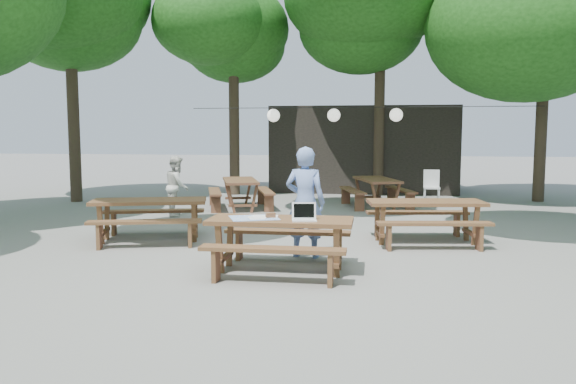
% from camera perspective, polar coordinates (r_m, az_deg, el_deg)
% --- Properties ---
extents(ground, '(80.00, 80.00, 0.00)m').
position_cam_1_polar(ground, '(9.02, 3.17, -6.39)').
color(ground, slate).
rests_on(ground, ground).
extents(pavilion, '(6.00, 3.00, 2.80)m').
position_cam_1_polar(pavilion, '(19.28, 7.66, 4.36)').
color(pavilion, black).
rests_on(pavilion, ground).
extents(main_picnic_table, '(2.00, 1.58, 0.75)m').
position_cam_1_polar(main_picnic_table, '(7.87, -0.77, -5.33)').
color(main_picnic_table, brown).
rests_on(main_picnic_table, ground).
extents(picnic_table_nw, '(2.25, 2.03, 0.75)m').
position_cam_1_polar(picnic_table_nw, '(10.39, -13.88, -2.73)').
color(picnic_table_nw, brown).
rests_on(picnic_table_nw, ground).
extents(picnic_table_ne, '(2.10, 1.83, 0.75)m').
position_cam_1_polar(picnic_table_ne, '(10.20, 13.76, -2.89)').
color(picnic_table_ne, brown).
rests_on(picnic_table_ne, ground).
extents(picnic_table_far_w, '(2.09, 2.29, 0.75)m').
position_cam_1_polar(picnic_table_far_w, '(14.46, -4.88, -0.16)').
color(picnic_table_far_w, brown).
rests_on(picnic_table_far_w, ground).
extents(picnic_table_far_e, '(2.04, 2.26, 0.75)m').
position_cam_1_polar(picnic_table_far_e, '(14.89, 8.99, -0.03)').
color(picnic_table_far_e, brown).
rests_on(picnic_table_far_e, ground).
extents(woman, '(0.68, 0.50, 1.73)m').
position_cam_1_polar(woman, '(8.72, 1.76, -1.04)').
color(woman, '#7491D4').
rests_on(woman, ground).
extents(second_person, '(0.69, 0.80, 1.40)m').
position_cam_1_polar(second_person, '(13.39, -11.19, 0.60)').
color(second_person, silver).
rests_on(second_person, ground).
extents(plastic_chair, '(0.45, 0.45, 0.90)m').
position_cam_1_polar(plastic_chair, '(16.32, 14.38, -0.08)').
color(plastic_chair, silver).
rests_on(plastic_chair, ground).
extents(laptop, '(0.37, 0.31, 0.24)m').
position_cam_1_polar(laptop, '(7.65, 1.65, -2.43)').
color(laptop, white).
rests_on(laptop, main_picnic_table).
extents(tabletop_clutter, '(0.81, 0.75, 0.08)m').
position_cam_1_polar(tabletop_clutter, '(7.87, -3.11, -2.57)').
color(tabletop_clutter, '#3D79D0').
rests_on(tabletop_clutter, main_picnic_table).
extents(paper_lanterns, '(9.00, 0.34, 0.38)m').
position_cam_1_polar(paper_lanterns, '(14.81, 4.73, 7.80)').
color(paper_lanterns, black).
rests_on(paper_lanterns, ground).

